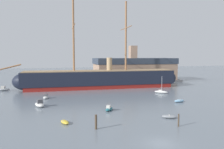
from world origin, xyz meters
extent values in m
plane|color=slate|center=(0.00, 0.00, 0.00)|extent=(400.00, 400.00, 0.00)
cube|color=maroon|center=(3.08, 53.02, 0.68)|extent=(52.69, 8.95, 1.37)
cube|color=black|center=(3.08, 53.02, 3.81)|extent=(54.89, 9.33, 4.89)
ellipsoid|color=black|center=(-22.10, 53.54, 3.13)|extent=(10.00, 7.59, 6.25)
ellipsoid|color=black|center=(28.25, 52.51, 3.13)|extent=(10.00, 7.59, 6.25)
cube|color=#9E7F5B|center=(3.08, 53.02, 6.40)|extent=(53.78, 8.65, 0.29)
cylinder|color=#936642|center=(-6.50, 53.22, 18.96)|extent=(0.68, 0.68, 25.41)
cylinder|color=#936642|center=(-6.50, 53.22, 22.01)|extent=(0.54, 13.14, 0.27)
cylinder|color=#936642|center=(12.65, 52.83, 18.96)|extent=(0.68, 0.68, 25.41)
cylinder|color=#936642|center=(12.65, 52.83, 22.01)|extent=(0.54, 13.14, 0.27)
cylinder|color=#936642|center=(-28.24, 53.66, 7.84)|extent=(8.66, 0.67, 2.60)
cylinder|color=tan|center=(6.36, 52.96, 8.70)|extent=(1.95, 1.95, 4.89)
ellipsoid|color=gold|center=(-11.99, 12.38, 0.29)|extent=(1.83, 2.66, 0.58)
cube|color=#B2ADA3|center=(-11.99, 12.38, 0.51)|extent=(0.93, 0.51, 0.09)
ellipsoid|color=gray|center=(7.26, 10.74, 0.32)|extent=(2.97, 2.29, 0.65)
cube|color=beige|center=(7.26, 10.74, 0.57)|extent=(0.67, 1.02, 0.10)
ellipsoid|color=#236670|center=(-2.29, 19.36, 0.34)|extent=(2.66, 3.05, 0.67)
cube|color=beige|center=(-2.41, 19.20, 0.88)|extent=(1.15, 1.17, 0.67)
ellipsoid|color=silver|center=(-16.96, 27.21, 0.48)|extent=(2.85, 4.47, 0.97)
cube|color=#4C4C51|center=(-16.88, 26.93, 1.26)|extent=(1.44, 1.54, 0.97)
ellipsoid|color=#7FB2D6|center=(17.18, 23.28, 0.35)|extent=(3.10, 1.70, 0.70)
cube|color=#B2ADA3|center=(17.18, 23.28, 0.61)|extent=(0.42, 1.12, 0.11)
ellipsoid|color=silver|center=(-15.84, 37.01, 0.34)|extent=(1.69, 3.07, 0.68)
cube|color=#4C4C51|center=(-15.80, 37.21, 0.88)|extent=(0.93, 1.01, 0.68)
ellipsoid|color=silver|center=(19.19, 37.07, 0.40)|extent=(3.95, 3.71, 0.79)
cube|color=beige|center=(19.04, 37.21, 0.84)|extent=(1.24, 1.21, 0.42)
cylinder|color=silver|center=(19.35, 36.93, 3.03)|extent=(0.10, 0.10, 4.80)
ellipsoid|color=gray|center=(-29.84, 55.13, 0.44)|extent=(3.98, 2.12, 0.88)
cube|color=beige|center=(-30.10, 55.17, 1.15)|extent=(1.30, 1.19, 0.88)
ellipsoid|color=orange|center=(28.44, 51.99, 0.34)|extent=(3.17, 2.54, 0.69)
cube|color=#4C4C51|center=(28.62, 51.89, 0.90)|extent=(1.18, 1.14, 0.69)
ellipsoid|color=gold|center=(2.23, 63.34, 0.35)|extent=(2.68, 3.17, 0.70)
cube|color=#4C4C51|center=(2.11, 63.51, 0.90)|extent=(1.18, 1.21, 0.70)
cylinder|color=#4C3D2D|center=(-7.31, 8.12, 1.18)|extent=(0.38, 0.38, 2.36)
cylinder|color=#4C3D2D|center=(6.27, 5.95, 1.06)|extent=(0.25, 0.25, 2.12)
cube|color=#565659|center=(23.04, 70.75, 0.40)|extent=(40.17, 16.70, 0.80)
cube|color=tan|center=(23.04, 70.75, 4.45)|extent=(36.52, 13.91, 7.31)
cube|color=#333D4C|center=(23.04, 70.75, 9.41)|extent=(37.25, 14.19, 2.60)
cube|color=tan|center=(22.14, 70.75, 13.56)|extent=(3.20, 3.20, 5.70)
ellipsoid|color=silver|center=(3.60, 30.70, 16.87)|extent=(0.27, 0.33, 0.11)
sphere|color=silver|center=(3.71, 30.86, 16.88)|extent=(0.09, 0.09, 0.09)
cube|color=#ADA89E|center=(3.31, 30.90, 16.89)|extent=(0.55, 0.43, 0.13)
cube|color=#ADA89E|center=(3.89, 30.50, 16.89)|extent=(0.55, 0.43, 0.13)
camera|label=1|loc=(-13.88, -26.33, 11.75)|focal=35.78mm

